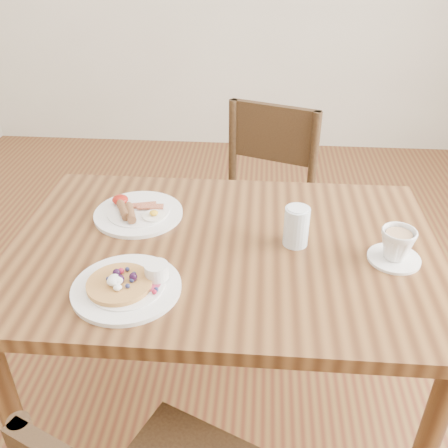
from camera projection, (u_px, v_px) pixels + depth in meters
name	position (u px, v px, depth m)	size (l,w,h in m)	color
ground	(224.00, 417.00, 1.79)	(5.00, 5.00, 0.00)	brown
dining_table	(224.00, 273.00, 1.45)	(1.20, 0.80, 0.75)	brown
chair_far	(260.00, 204.00, 2.11)	(0.54, 0.54, 0.88)	#3D2A16
pancake_plate	(128.00, 285.00, 1.22)	(0.27, 0.27, 0.06)	white
breakfast_plate	(137.00, 212.00, 1.52)	(0.27, 0.27, 0.04)	white
teacup_saucer	(396.00, 246.00, 1.31)	(0.14, 0.14, 0.09)	white
water_glass	(296.00, 226.00, 1.37)	(0.07, 0.07, 0.11)	silver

